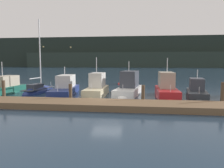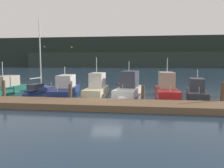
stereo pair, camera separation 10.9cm
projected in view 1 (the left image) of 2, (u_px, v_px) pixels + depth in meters
name	position (u px, v px, depth m)	size (l,w,h in m)	color
ground_plane	(107.00, 102.00, 18.19)	(400.00, 400.00, 0.00)	#1E3347
dock	(103.00, 105.00, 16.06)	(37.53, 2.80, 0.45)	brown
mooring_pile_1	(4.00, 91.00, 18.77)	(0.28, 0.28, 1.78)	#4C3D2D
mooring_pile_2	(70.00, 93.00, 18.01)	(0.28, 0.28, 1.55)	#4C3D2D
mooring_pile_3	(143.00, 95.00, 17.25)	(0.28, 0.28, 1.54)	#4C3D2D
mooring_pile_4	(222.00, 94.00, 16.46)	(0.28, 0.28, 1.85)	#4C3D2D
motorboat_berth_2	(3.00, 91.00, 23.18)	(2.69, 6.29, 4.00)	#195647
sailboat_berth_3	(39.00, 92.00, 23.78)	(2.20, 5.64, 8.68)	navy
motorboat_berth_4	(65.00, 91.00, 22.63)	(3.12, 7.32, 3.40)	navy
motorboat_berth_5	(97.00, 91.00, 21.69)	(1.90, 5.51, 4.28)	beige
motorboat_berth_6	(129.00, 90.00, 22.66)	(3.13, 6.61, 3.98)	white
motorboat_berth_7	(167.00, 93.00, 20.82)	(2.00, 5.99, 4.34)	red
motorboat_berth_8	(197.00, 94.00, 20.67)	(2.67, 5.52, 3.20)	#2D3338
channel_buoy	(123.00, 80.00, 32.77)	(1.45, 1.45, 1.87)	red
hillside_backdrop	(138.00, 53.00, 134.90)	(240.00, 23.00, 18.23)	#1E2823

